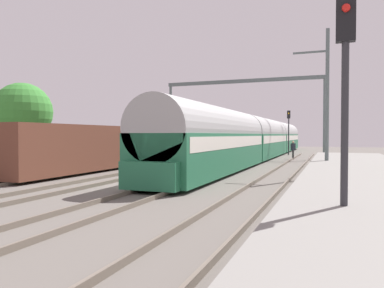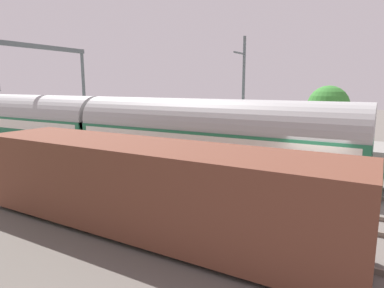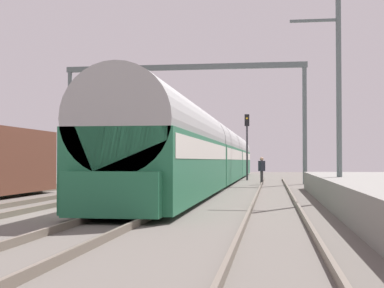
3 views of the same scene
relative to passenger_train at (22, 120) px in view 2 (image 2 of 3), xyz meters
The scene contains 11 objects.
ground 22.43m from the passenger_train, 95.00° to the right, with size 120.00×120.00×0.00m, color #625B55.
track_far_west 23.66m from the passenger_train, 109.27° to the right, with size 1.52×60.00×0.16m.
track_west 22.68m from the passenger_train, 99.92° to the right, with size 1.52×60.00×0.16m.
track_east 22.34m from the passenger_train, 90.00° to the right, with size 1.52×60.00×0.16m.
track_far_east 22.68m from the passenger_train, 80.08° to the right, with size 1.52×60.00×0.16m.
platform 21.73m from the passenger_train, 69.17° to the right, with size 4.40×28.00×0.90m.
passenger_train is the anchor object (origin of this frame).
freight_car 19.78m from the passenger_train, 113.18° to the right, with size 2.80×13.00×2.70m.
person_crossing 3.69m from the passenger_train, 27.45° to the right, with size 0.44×0.46×1.73m.
catenary_pole_east_mid 17.24m from the passenger_train, 68.59° to the right, with size 1.90×0.20×8.00m.
tree_east_background 24.37m from the passenger_train, 58.04° to the right, with size 3.29×3.29×4.68m.
Camera 2 is at (-14.13, -2.32, 4.69)m, focal length 31.33 mm.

